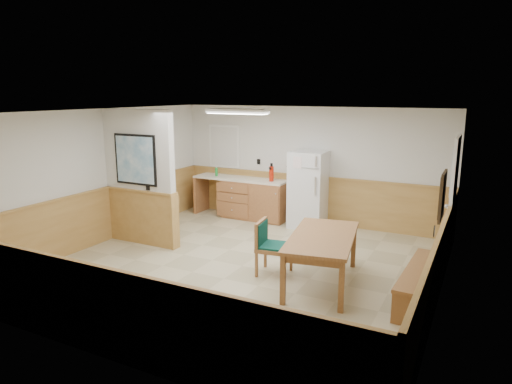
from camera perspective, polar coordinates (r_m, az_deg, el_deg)
The scene contains 20 objects.
ground at distance 7.59m, azimuth -1.72°, elevation -9.23°, with size 6.00×6.00×0.00m, color tan.
ceiling at distance 7.06m, azimuth -1.85°, elevation 9.99°, with size 6.00×6.00×0.02m, color silver.
back_wall at distance 9.91m, azimuth 6.59°, elevation 3.33°, with size 6.00×0.02×2.50m, color silver.
right_wall at distance 6.38m, azimuth 22.58°, elevation -2.58°, with size 0.02×6.00×2.50m, color silver.
left_wall at distance 9.03m, azimuth -18.73°, elevation 1.87°, with size 0.02×6.00×2.50m, color silver.
wainscot_back at distance 10.04m, azimuth 6.45°, elevation -0.91°, with size 6.00×0.04×1.00m, color tan.
wainscot_right at distance 6.61m, azimuth 21.87°, elevation -8.86°, with size 0.04×6.00×1.00m, color tan.
wainscot_left at distance 9.17m, azimuth -18.32°, elevation -2.74°, with size 0.04×6.00×1.00m, color tan.
partition_wall at distance 8.66m, azimuth -14.32°, elevation 1.60°, with size 1.50×0.20×2.50m.
kitchen_counter at distance 10.26m, azimuth -0.47°, elevation -0.77°, with size 2.20×0.61×1.00m.
exterior_door at distance 8.28m, azimuth 23.34°, elevation -0.80°, with size 0.07×1.02×2.15m.
kitchen_window at distance 10.75m, azimuth -4.00°, elevation 5.70°, with size 0.80×0.04×1.00m.
wall_painting at distance 6.03m, azimuth 22.26°, elevation -0.46°, with size 0.04×0.50×0.60m.
fluorescent_fixture at distance 8.59m, azimuth -2.36°, elevation 10.05°, with size 1.20×0.30×0.09m.
refrigerator at distance 9.60m, azimuth 6.54°, elevation 0.33°, with size 0.74×0.74×1.61m.
dining_table at distance 6.77m, azimuth 8.30°, elevation -6.14°, with size 1.18×1.91×0.75m.
dining_bench at distance 6.68m, azimuth 19.83°, elevation -9.85°, with size 0.46×1.76×0.45m.
dining_chair at distance 7.15m, azimuth 1.58°, elevation -6.39°, with size 0.75×0.56×0.85m.
fire_extinguisher at distance 9.88m, azimuth 1.94°, elevation 2.35°, with size 0.12×0.12×0.40m.
soap_bottle at distance 10.56m, azimuth -4.96°, elevation 2.53°, with size 0.06×0.06×0.19m, color #198C31.
Camera 1 is at (3.40, -6.18, 2.79)m, focal length 32.00 mm.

